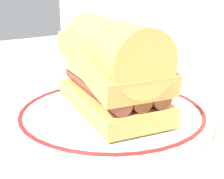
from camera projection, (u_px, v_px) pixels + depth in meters
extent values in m
plane|color=beige|center=(111.00, 111.00, 0.52)|extent=(1.50, 1.50, 0.00)
cylinder|color=white|center=(112.00, 115.00, 0.49)|extent=(0.29, 0.29, 0.01)
torus|color=maroon|center=(112.00, 111.00, 0.49)|extent=(0.27, 0.27, 0.01)
cube|color=#D7A854|center=(112.00, 101.00, 0.48)|extent=(0.21, 0.13, 0.03)
cylinder|color=brown|center=(94.00, 86.00, 0.46)|extent=(0.18, 0.06, 0.03)
cylinder|color=brown|center=(112.00, 83.00, 0.47)|extent=(0.18, 0.06, 0.03)
cylinder|color=brown|center=(129.00, 81.00, 0.48)|extent=(0.18, 0.06, 0.03)
cube|color=#EAD67A|center=(112.00, 73.00, 0.47)|extent=(0.17, 0.12, 0.01)
cube|color=#DAA455|center=(112.00, 61.00, 0.46)|extent=(0.21, 0.14, 0.07)
cylinder|color=tan|center=(112.00, 50.00, 0.46)|extent=(0.21, 0.12, 0.08)
cylinder|color=silver|center=(140.00, 51.00, 0.69)|extent=(0.06, 0.06, 0.11)
cylinder|color=gold|center=(140.00, 63.00, 0.69)|extent=(0.05, 0.05, 0.06)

